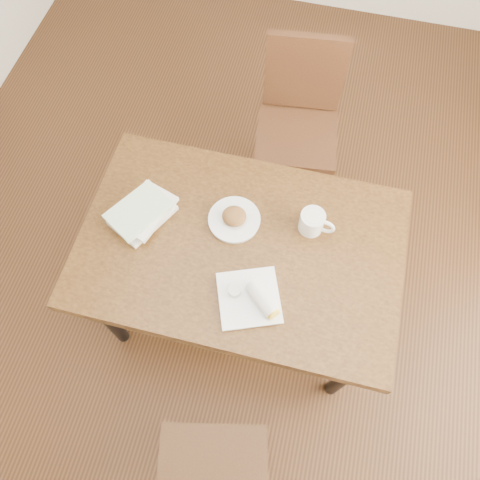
% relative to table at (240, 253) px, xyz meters
% --- Properties ---
extents(ground, '(4.00, 5.00, 0.01)m').
position_rel_table_xyz_m(ground, '(0.00, 0.00, -0.68)').
color(ground, '#472814').
rests_on(ground, ground).
extents(room_walls, '(4.02, 5.02, 2.80)m').
position_rel_table_xyz_m(room_walls, '(0.00, 0.00, 0.96)').
color(room_walls, silver).
rests_on(room_walls, ground).
extents(table, '(1.32, 0.85, 0.75)m').
position_rel_table_xyz_m(table, '(0.00, 0.00, 0.00)').
color(table, brown).
rests_on(table, ground).
extents(chair_far, '(0.47, 0.47, 0.95)m').
position_rel_table_xyz_m(chair_far, '(0.10, 0.90, -0.12)').
color(chair_far, '#4D2916').
rests_on(chair_far, ground).
extents(plate_scone, '(0.22, 0.22, 0.07)m').
position_rel_table_xyz_m(plate_scone, '(-0.05, 0.10, 0.10)').
color(plate_scone, white).
rests_on(plate_scone, table).
extents(coffee_mug, '(0.15, 0.10, 0.10)m').
position_rel_table_xyz_m(coffee_mug, '(0.27, 0.15, 0.13)').
color(coffee_mug, white).
rests_on(coffee_mug, table).
extents(plate_burrito, '(0.30, 0.30, 0.08)m').
position_rel_table_xyz_m(plate_burrito, '(0.10, -0.21, 0.10)').
color(plate_burrito, white).
rests_on(plate_burrito, table).
extents(book_stack, '(0.28, 0.30, 0.07)m').
position_rel_table_xyz_m(book_stack, '(-0.42, 0.03, 0.11)').
color(book_stack, white).
rests_on(book_stack, table).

